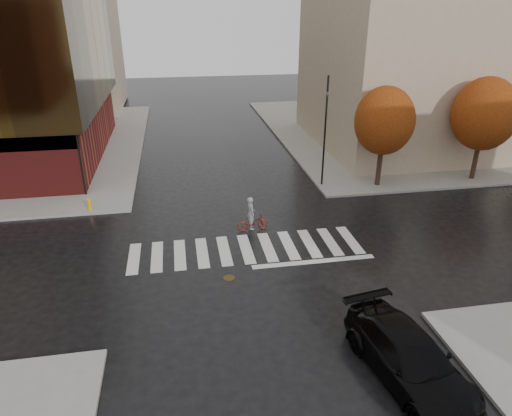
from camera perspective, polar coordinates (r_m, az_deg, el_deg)
The scene contains 13 objects.
ground at distance 22.59m, azimuth -1.05°, elevation -5.74°, with size 120.00×120.00×0.00m, color black.
sidewalk_ne at distance 48.26m, azimuth 20.41°, elevation 9.33°, with size 30.00×30.00×0.15m, color gray.
crosswalk at distance 23.02m, azimuth -1.25°, elevation -5.11°, with size 12.00×3.00×0.01m, color silver.
building_ne_tan at distance 41.53m, azimuth 20.02°, elevation 19.97°, with size 16.00×16.00×18.00m, color tan.
building_nw_far at distance 57.82m, azimuth -24.79°, elevation 21.11°, with size 14.00×12.00×20.00m, color tan.
tree_ne_a at distance 30.50m, azimuth 15.75°, elevation 10.42°, with size 3.80×3.80×6.50m.
tree_ne_b at distance 34.05m, azimuth 26.68°, elevation 10.44°, with size 4.20×4.20×6.89m.
sedan at distance 16.31m, azimuth 18.57°, elevation -17.32°, with size 2.26×5.55×1.61m, color black.
cyclist at distance 24.56m, azimuth -0.50°, elevation -1.39°, with size 1.77×0.78×1.94m.
traffic_light_nw at distance 29.79m, azimuth -21.63°, elevation 9.04°, with size 0.22×0.20×7.32m.
traffic_light_ne at distance 29.84m, azimuth 8.66°, elevation 10.20°, with size 0.17×0.20×7.11m.
fire_hydrant at distance 28.50m, azimuth -20.13°, elevation 0.51°, with size 0.24×0.24×0.69m.
manhole at distance 20.77m, azimuth -3.38°, elevation -8.71°, with size 0.53×0.53×0.01m, color #503E1C.
Camera 1 is at (-3.01, -19.33, 11.30)m, focal length 32.00 mm.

